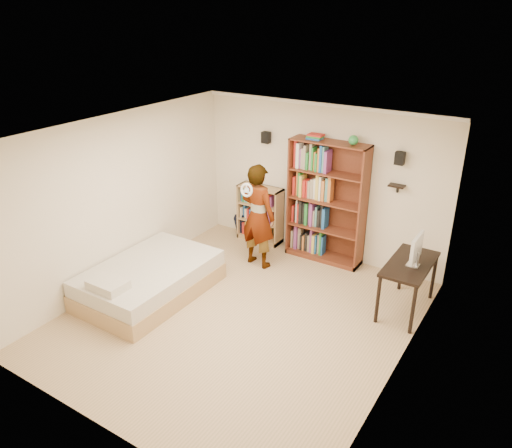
{
  "coord_description": "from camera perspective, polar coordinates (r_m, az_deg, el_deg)",
  "views": [
    {
      "loc": [
        3.45,
        -5.01,
        4.17
      ],
      "look_at": [
        -0.12,
        0.6,
        1.22
      ],
      "focal_mm": 35.0,
      "sensor_mm": 36.0,
      "label": 1
    }
  ],
  "objects": [
    {
      "name": "wall_shelf",
      "position": [
        8.14,
        15.79,
        4.23
      ],
      "size": [
        0.25,
        0.16,
        0.02
      ],
      "primitive_type": "cube",
      "color": "black",
      "rests_on": "room_shell"
    },
    {
      "name": "tall_bookshelf",
      "position": [
        8.57,
        8.06,
        2.43
      ],
      "size": [
        1.34,
        0.39,
        2.12
      ],
      "primitive_type": null,
      "color": "brown",
      "rests_on": "ground"
    },
    {
      "name": "daybed",
      "position": [
        7.91,
        -12.08,
        -5.84
      ],
      "size": [
        1.38,
        2.12,
        0.63
      ],
      "primitive_type": null,
      "color": "beige",
      "rests_on": "ground"
    },
    {
      "name": "computer_desk",
      "position": [
        7.64,
        16.87,
        -6.85
      ],
      "size": [
        0.58,
        1.15,
        0.78
      ],
      "primitive_type": null,
      "color": "black",
      "rests_on": "ground"
    },
    {
      "name": "speaker_left",
      "position": [
        8.93,
        1.16,
        9.87
      ],
      "size": [
        0.14,
        0.12,
        0.2
      ],
      "primitive_type": "cube",
      "color": "black",
      "rests_on": "room_shell"
    },
    {
      "name": "ground",
      "position": [
        7.37,
        -1.77,
        -10.54
      ],
      "size": [
        4.5,
        5.0,
        0.01
      ],
      "primitive_type": "cube",
      "color": "tan",
      "rests_on": "ground"
    },
    {
      "name": "wii_wheel",
      "position": [
        7.88,
        -1.08,
        3.9
      ],
      "size": [
        0.23,
        0.09,
        0.23
      ],
      "primitive_type": "torus",
      "rotation": [
        1.36,
        0.0,
        0.0
      ],
      "color": "silver",
      "rests_on": "person"
    },
    {
      "name": "room_shell",
      "position": [
        6.54,
        -1.96,
        2.3
      ],
      "size": [
        4.52,
        5.02,
        2.71
      ],
      "color": "white",
      "rests_on": "ground"
    },
    {
      "name": "speaker_right",
      "position": [
        8.0,
        16.12,
        7.24
      ],
      "size": [
        0.14,
        0.12,
        0.2
      ],
      "primitive_type": "cube",
      "color": "black",
      "rests_on": "room_shell"
    },
    {
      "name": "person",
      "position": [
        8.35,
        0.23,
        0.92
      ],
      "size": [
        0.7,
        0.5,
        1.81
      ],
      "primitive_type": "imported",
      "rotation": [
        0.0,
        0.0,
        3.03
      ],
      "color": "black",
      "rests_on": "ground"
    },
    {
      "name": "crown_molding",
      "position": [
        6.26,
        -2.08,
        10.05
      ],
      "size": [
        4.5,
        5.0,
        0.06
      ],
      "color": "white",
      "rests_on": "room_shell"
    },
    {
      "name": "navy_bag",
      "position": [
        9.7,
        -1.39,
        -0.08
      ],
      "size": [
        0.39,
        0.33,
        0.45
      ],
      "primitive_type": null,
      "rotation": [
        0.0,
        0.0,
        0.42
      ],
      "color": "black",
      "rests_on": "ground"
    },
    {
      "name": "imac",
      "position": [
        7.29,
        17.69,
        -2.92
      ],
      "size": [
        0.13,
        0.47,
        0.47
      ],
      "primitive_type": null,
      "rotation": [
        0.0,
        0.0,
        0.09
      ],
      "color": "silver",
      "rests_on": "computer_desk"
    },
    {
      "name": "low_bookshelf",
      "position": [
        9.38,
        0.48,
        1.16
      ],
      "size": [
        0.86,
        0.32,
        1.08
      ],
      "primitive_type": null,
      "color": "tan",
      "rests_on": "ground"
    }
  ]
}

